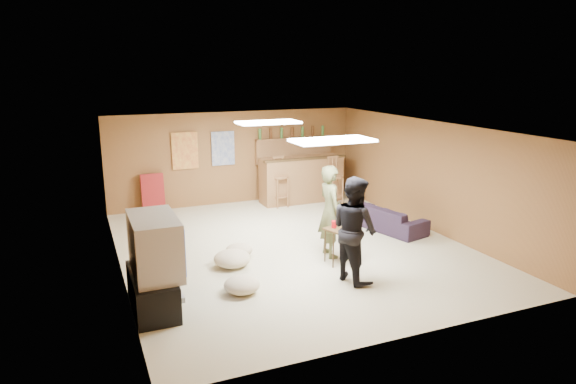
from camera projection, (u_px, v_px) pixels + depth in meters
name	position (u px, v px, depth m)	size (l,w,h in m)	color
ground	(292.00, 247.00, 9.42)	(7.00, 7.00, 0.00)	#C1B993
ceiling	(292.00, 127.00, 8.90)	(6.00, 7.00, 0.02)	silver
wall_back	(235.00, 158.00, 12.29)	(6.00, 0.02, 2.20)	brown
wall_front	(409.00, 253.00, 6.02)	(6.00, 0.02, 2.20)	brown
wall_left	(117.00, 206.00, 8.04)	(0.02, 7.00, 2.20)	brown
wall_right	(430.00, 176.00, 10.28)	(0.02, 7.00, 2.20)	brown
tv_stand	(152.00, 291.00, 7.00)	(0.55, 1.30, 0.50)	black
dvd_box	(169.00, 295.00, 7.11)	(0.35, 0.50, 0.08)	#B2B2B7
tv_body	(155.00, 245.00, 6.87)	(0.60, 1.10, 0.80)	#B2B2B7
tv_screen	(178.00, 242.00, 6.99)	(0.02, 0.95, 0.65)	navy
bar_counter	(301.00, 179.00, 12.50)	(2.00, 0.60, 1.10)	brown
bar_lip	(306.00, 159.00, 12.14)	(2.10, 0.12, 0.05)	#3A2712
bar_shelf	(294.00, 138.00, 12.67)	(2.00, 0.18, 0.05)	brown
bar_backing	(294.00, 150.00, 12.76)	(2.00, 0.14, 0.60)	brown
poster_left	(185.00, 151.00, 11.75)	(0.60, 0.03, 0.85)	#BF3F26
poster_right	(223.00, 148.00, 12.09)	(0.55, 0.03, 0.80)	#334C99
folding_chair_stack	(153.00, 194.00, 11.52)	(0.50, 0.14, 0.90)	maroon
ceiling_panel_front	(332.00, 140.00, 7.56)	(1.20, 0.60, 0.04)	white
ceiling_panel_back	(268.00, 122.00, 9.98)	(1.20, 0.60, 0.04)	white
person_olive	(330.00, 211.00, 8.83)	(0.59, 0.39, 1.61)	brown
person_black	(354.00, 229.00, 7.81)	(0.80, 0.62, 1.64)	black
sofa	(387.00, 218.00, 10.40)	(1.66, 0.65, 0.49)	black
tray_table	(340.00, 245.00, 8.60)	(0.48, 0.38, 0.62)	#3A2712
cup_red_near	(334.00, 224.00, 8.50)	(0.09, 0.09, 0.12)	red
cup_red_far	(347.00, 225.00, 8.46)	(0.09, 0.09, 0.12)	red
cup_blue	(343.00, 222.00, 8.64)	(0.08, 0.08, 0.11)	navy
bar_stool_left	(281.00, 181.00, 12.00)	(0.39, 0.39, 1.22)	brown
bar_stool_right	(335.00, 184.00, 12.04)	(0.34, 0.34, 1.08)	brown
cushion_near_tv	(232.00, 259.00, 8.49)	(0.61, 0.61, 0.27)	tan
cushion_mid	(239.00, 250.00, 8.97)	(0.47, 0.47, 0.21)	tan
cushion_far	(242.00, 285.00, 7.51)	(0.53, 0.53, 0.24)	tan
bottle_row	(292.00, 132.00, 12.59)	(1.76, 0.08, 0.26)	#3F7233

